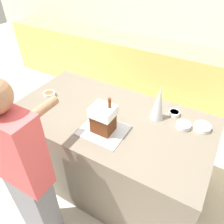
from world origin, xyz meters
The scene contains 12 objects.
ground_plane centered at (0.00, 0.00, 0.00)m, with size 12.00×12.00×0.00m, color beige.
wall_back centered at (0.00, 2.09, 1.30)m, with size 8.00×0.05×2.60m.
back_cabinet_block centered at (0.00, 1.76, 0.46)m, with size 6.00×0.60×0.92m.
kitchen_island centered at (0.00, 0.00, 0.45)m, with size 1.81×0.97×0.89m.
baking_tray centered at (0.05, -0.18, 0.89)m, with size 0.37×0.32×0.01m.
gingerbread_house centered at (0.05, -0.18, 1.02)m, with size 0.19×0.17×0.32m.
decorative_tree centered at (0.37, 0.19, 1.05)m, with size 0.12×0.12×0.32m.
candy_bowl_front_corner centered at (0.49, 0.31, 0.91)m, with size 0.10×0.10×0.04m.
candy_bowl_beside_tree centered at (0.61, 0.18, 0.91)m, with size 0.12×0.12×0.04m.
candy_bowl_far_right centered at (-0.69, -0.02, 0.91)m, with size 0.11×0.11×0.04m.
candy_bowl_far_left centered at (0.75, 0.25, 0.91)m, with size 0.14×0.14×0.04m.
person centered at (-0.24, -0.78, 0.82)m, with size 0.42×0.52×1.59m.
Camera 1 is at (0.77, -1.29, 2.13)m, focal length 35.00 mm.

